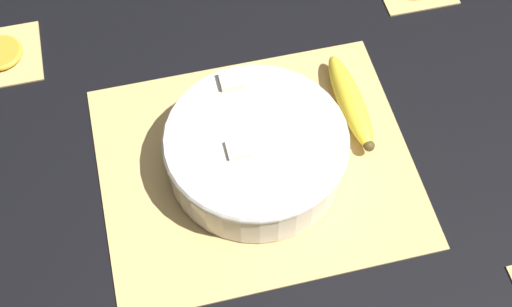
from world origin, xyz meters
TOP-DOWN VIEW (x-y plane):
  - ground_plane at (0.00, 0.00)m, footprint 6.00×6.00m
  - bamboo_mat_center at (0.00, 0.00)m, footprint 0.46×0.39m
  - coaster_mat_near_right at (0.36, -0.30)m, footprint 0.13×0.13m
  - fruit_salad_bowl at (0.00, -0.00)m, footprint 0.26×0.26m
  - whole_banana at (-0.16, -0.06)m, footprint 0.04×0.18m
  - orange_slice_whole at (0.36, -0.30)m, footprint 0.07×0.07m

SIDE VIEW (x-z plane):
  - ground_plane at x=0.00m, z-range 0.00..0.00m
  - coaster_mat_near_right at x=0.36m, z-range 0.00..0.01m
  - bamboo_mat_center at x=0.00m, z-range 0.00..0.01m
  - orange_slice_whole at x=0.36m, z-range 0.01..0.02m
  - whole_banana at x=-0.16m, z-range 0.01..0.04m
  - fruit_salad_bowl at x=0.00m, z-range 0.01..0.09m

